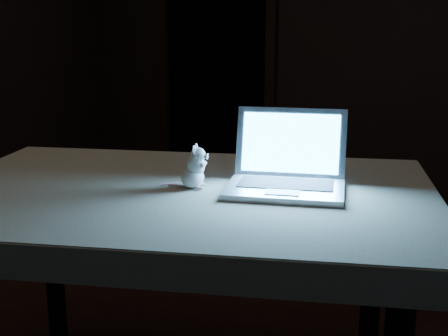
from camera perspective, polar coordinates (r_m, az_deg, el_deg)
The scene contains 6 objects.
back_wall at distance 4.33m, azimuth 12.25°, elevation 13.16°, with size 4.50×0.04×2.60m, color black.
doorway at distance 4.79m, azimuth -0.74°, elevation 10.69°, with size 1.06×0.36×2.13m, color black, non-canonical shape.
table at distance 2.06m, azimuth -3.76°, elevation -12.96°, with size 1.50×0.96×0.80m, color black, non-canonical shape.
tablecloth at distance 1.91m, azimuth -2.28°, elevation -3.45°, with size 1.60×1.06×0.09m, color #C1B69C, non-canonical shape.
laptop at distance 1.85m, azimuth 5.90°, elevation 1.37°, with size 0.36×0.32×0.25m, color silver, non-canonical shape.
plush_mouse at distance 1.90m, azimuth -3.02°, elevation 0.14°, with size 0.10×0.10×0.14m, color silver, non-canonical shape.
Camera 1 is at (1.32, -1.62, 1.33)m, focal length 48.00 mm.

